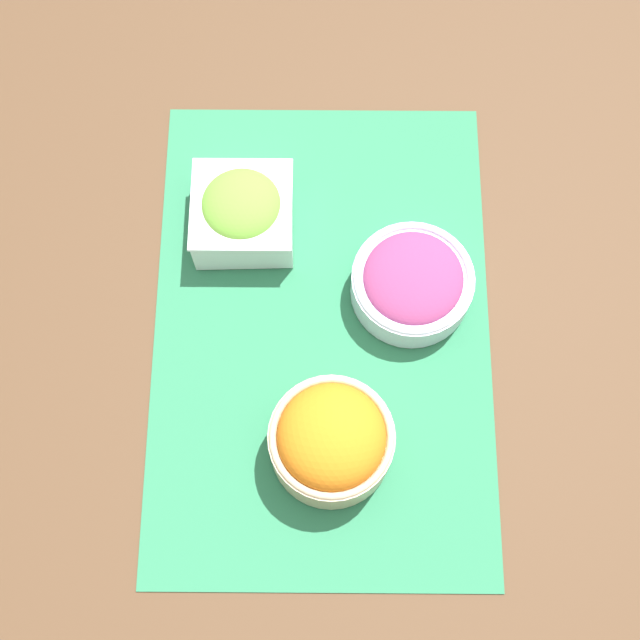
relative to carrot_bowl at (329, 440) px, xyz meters
The scene contains 5 objects.
ground_plane 0.15m from the carrot_bowl, ahead, with size 3.00×3.00×0.00m, color #513823.
placemat 0.15m from the carrot_bowl, ahead, with size 0.58×0.39×0.00m.
carrot_bowl is the anchor object (origin of this frame).
onion_bowl 0.21m from the carrot_bowl, 26.31° to the right, with size 0.14×0.14×0.06m.
lettuce_bowl 0.29m from the carrot_bowl, 21.02° to the left, with size 0.12×0.12×0.07m.
Camera 1 is at (-0.33, -0.00, 0.98)m, focal length 50.00 mm.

